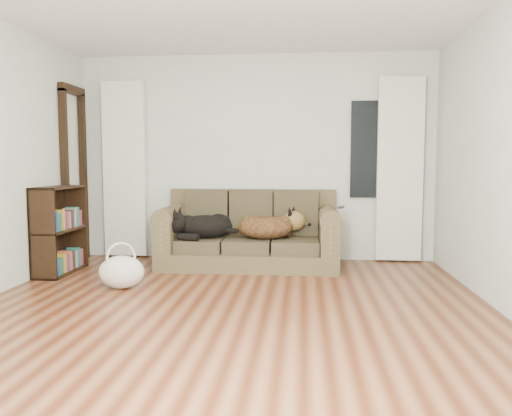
# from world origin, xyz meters

# --- Properties ---
(floor) EXTENTS (5.00, 5.00, 0.00)m
(floor) POSITION_xyz_m (0.00, 0.00, 0.00)
(floor) COLOR #49200F
(floor) RESTS_ON ground
(wall_back) EXTENTS (4.50, 0.04, 2.60)m
(wall_back) POSITION_xyz_m (0.00, 2.50, 1.30)
(wall_back) COLOR beige
(wall_back) RESTS_ON ground
(curtain_left) EXTENTS (0.55, 0.08, 2.25)m
(curtain_left) POSITION_xyz_m (-1.70, 2.42, 1.15)
(curtain_left) COLOR white
(curtain_left) RESTS_ON ground
(curtain_right) EXTENTS (0.55, 0.08, 2.25)m
(curtain_right) POSITION_xyz_m (1.80, 2.42, 1.15)
(curtain_right) COLOR white
(curtain_right) RESTS_ON ground
(window_pane) EXTENTS (0.50, 0.03, 1.20)m
(window_pane) POSITION_xyz_m (1.45, 2.47, 1.40)
(window_pane) COLOR black
(window_pane) RESTS_ON wall_back
(door_casing) EXTENTS (0.07, 0.60, 2.10)m
(door_casing) POSITION_xyz_m (-2.20, 2.05, 1.05)
(door_casing) COLOR black
(door_casing) RESTS_ON ground
(sofa) EXTENTS (2.09, 0.90, 0.85)m
(sofa) POSITION_xyz_m (-0.02, 1.97, 0.45)
(sofa) COLOR brown
(sofa) RESTS_ON floor
(dog_black_lab) EXTENTS (0.73, 0.56, 0.28)m
(dog_black_lab) POSITION_xyz_m (-0.58, 1.87, 0.48)
(dog_black_lab) COLOR black
(dog_black_lab) RESTS_ON sofa
(dog_shepherd) EXTENTS (0.67, 0.48, 0.29)m
(dog_shepherd) POSITION_xyz_m (0.22, 1.91, 0.49)
(dog_shepherd) COLOR black
(dog_shepherd) RESTS_ON sofa
(tv_remote) EXTENTS (0.10, 0.19, 0.02)m
(tv_remote) POSITION_xyz_m (1.04, 1.83, 0.73)
(tv_remote) COLOR black
(tv_remote) RESTS_ON sofa
(tote_bag) EXTENTS (0.55, 0.50, 0.33)m
(tote_bag) POSITION_xyz_m (-1.16, 0.80, 0.16)
(tote_bag) COLOR beige
(tote_bag) RESTS_ON floor
(bookshelf) EXTENTS (0.30, 0.78, 0.97)m
(bookshelf) POSITION_xyz_m (-2.09, 1.41, 0.50)
(bookshelf) COLOR black
(bookshelf) RESTS_ON floor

